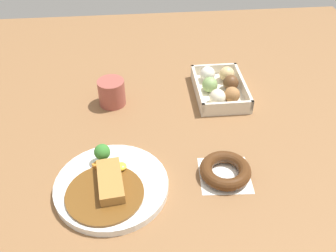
{
  "coord_description": "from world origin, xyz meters",
  "views": [
    {
      "loc": [
        0.72,
        -0.07,
        0.64
      ],
      "look_at": [
        -0.02,
        0.0,
        0.03
      ],
      "focal_mm": 40.24,
      "sensor_mm": 36.0,
      "label": 1
    }
  ],
  "objects_px": {
    "donut_box": "(220,87)",
    "coffee_mug": "(112,92)",
    "chocolate_ring_donut": "(225,171)",
    "curry_plate": "(111,185)"
  },
  "relations": [
    {
      "from": "curry_plate",
      "to": "donut_box",
      "type": "distance_m",
      "value": 0.46
    },
    {
      "from": "curry_plate",
      "to": "chocolate_ring_donut",
      "type": "bearing_deg",
      "value": 93.71
    },
    {
      "from": "chocolate_ring_donut",
      "to": "coffee_mug",
      "type": "height_order",
      "value": "coffee_mug"
    },
    {
      "from": "chocolate_ring_donut",
      "to": "curry_plate",
      "type": "bearing_deg",
      "value": -86.29
    },
    {
      "from": "chocolate_ring_donut",
      "to": "coffee_mug",
      "type": "bearing_deg",
      "value": -139.81
    },
    {
      "from": "curry_plate",
      "to": "donut_box",
      "type": "relative_size",
      "value": 1.2
    },
    {
      "from": "curry_plate",
      "to": "donut_box",
      "type": "height_order",
      "value": "curry_plate"
    },
    {
      "from": "donut_box",
      "to": "chocolate_ring_donut",
      "type": "bearing_deg",
      "value": -9.49
    },
    {
      "from": "donut_box",
      "to": "coffee_mug",
      "type": "xyz_separation_m",
      "value": [
        0.02,
        -0.32,
        0.01
      ]
    },
    {
      "from": "curry_plate",
      "to": "chocolate_ring_donut",
      "type": "relative_size",
      "value": 2.06
    }
  ]
}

